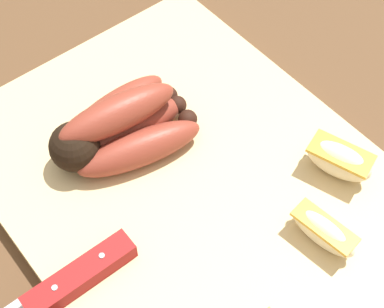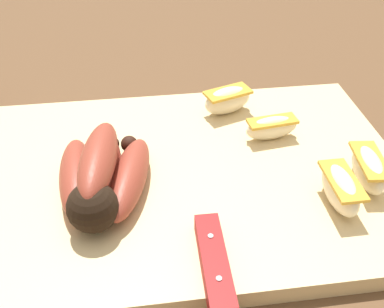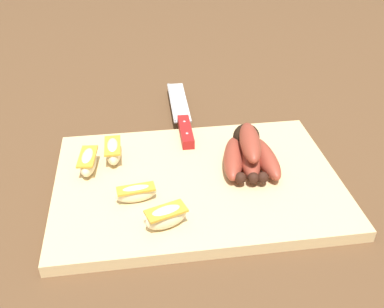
{
  "view_description": "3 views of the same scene",
  "coord_description": "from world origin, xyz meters",
  "px_view_note": "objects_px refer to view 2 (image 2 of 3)",
  "views": [
    {
      "loc": [
        -0.2,
        0.2,
        0.48
      ],
      "look_at": [
        0.04,
        0.01,
        0.04
      ],
      "focal_mm": 53.57,
      "sensor_mm": 36.0,
      "label": 1
    },
    {
      "loc": [
        0.06,
        0.39,
        0.34
      ],
      "look_at": [
        0.01,
        0.03,
        0.05
      ],
      "focal_mm": 41.98,
      "sensor_mm": 36.0,
      "label": 2
    },
    {
      "loc": [
        -0.08,
        -0.57,
        0.47
      ],
      "look_at": [
        0.0,
        0.04,
        0.06
      ],
      "focal_mm": 41.4,
      "sensor_mm": 36.0,
      "label": 3
    }
  ],
  "objects_px": {
    "apple_wedge_near": "(340,189)",
    "apple_wedge_middle": "(368,169)",
    "apple_wedge_far": "(228,100)",
    "apple_wedge_extra": "(272,127)",
    "banana_bunch": "(101,177)"
  },
  "relations": [
    {
      "from": "apple_wedge_near",
      "to": "apple_wedge_middle",
      "type": "distance_m",
      "value": 0.05
    },
    {
      "from": "apple_wedge_far",
      "to": "apple_wedge_near",
      "type": "bearing_deg",
      "value": 112.79
    },
    {
      "from": "apple_wedge_far",
      "to": "apple_wedge_extra",
      "type": "distance_m",
      "value": 0.08
    },
    {
      "from": "apple_wedge_near",
      "to": "apple_wedge_far",
      "type": "relative_size",
      "value": 0.98
    },
    {
      "from": "banana_bunch",
      "to": "apple_wedge_extra",
      "type": "distance_m",
      "value": 0.21
    },
    {
      "from": "banana_bunch",
      "to": "apple_wedge_far",
      "type": "height_order",
      "value": "banana_bunch"
    },
    {
      "from": "apple_wedge_extra",
      "to": "banana_bunch",
      "type": "bearing_deg",
      "value": 20.77
    },
    {
      "from": "apple_wedge_middle",
      "to": "apple_wedge_extra",
      "type": "xyz_separation_m",
      "value": [
        0.08,
        -0.09,
        -0.0
      ]
    },
    {
      "from": "apple_wedge_near",
      "to": "apple_wedge_extra",
      "type": "height_order",
      "value": "apple_wedge_near"
    },
    {
      "from": "banana_bunch",
      "to": "apple_wedge_middle",
      "type": "xyz_separation_m",
      "value": [
        -0.27,
        0.02,
        -0.01
      ]
    },
    {
      "from": "banana_bunch",
      "to": "apple_wedge_near",
      "type": "bearing_deg",
      "value": 169.41
    },
    {
      "from": "banana_bunch",
      "to": "apple_wedge_extra",
      "type": "xyz_separation_m",
      "value": [
        -0.2,
        -0.07,
        -0.01
      ]
    },
    {
      "from": "banana_bunch",
      "to": "apple_wedge_middle",
      "type": "distance_m",
      "value": 0.27
    },
    {
      "from": "banana_bunch",
      "to": "apple_wedge_near",
      "type": "height_order",
      "value": "banana_bunch"
    },
    {
      "from": "banana_bunch",
      "to": "apple_wedge_extra",
      "type": "bearing_deg",
      "value": -159.23
    }
  ]
}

